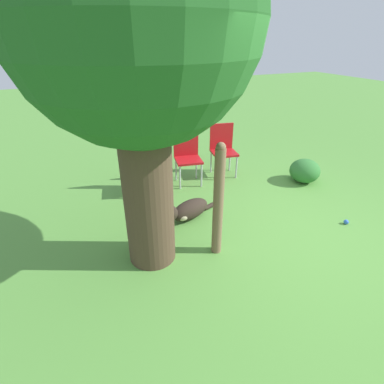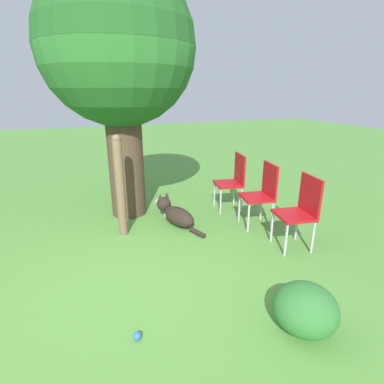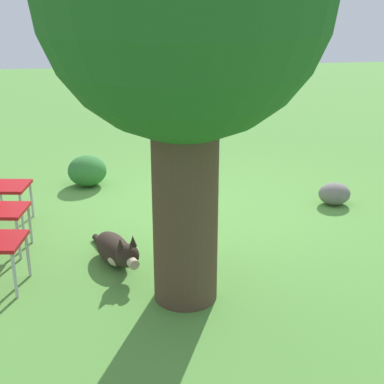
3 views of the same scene
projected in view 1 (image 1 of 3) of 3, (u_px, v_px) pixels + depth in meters
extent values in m
plane|color=#56933D|center=(275.00, 238.00, 3.95)|extent=(30.00, 30.00, 0.00)
cylinder|color=#4C3828|center=(148.00, 186.00, 3.19)|extent=(0.54, 0.54, 1.90)
sphere|color=#235B23|center=(134.00, 17.00, 2.46)|extent=(2.21, 2.21, 2.21)
ellipsoid|color=#2D231C|center=(190.00, 209.00, 4.32)|extent=(0.47, 0.69, 0.28)
ellipsoid|color=#C6B293|center=(181.00, 215.00, 4.23)|extent=(0.30, 0.29, 0.17)
sphere|color=#2D231C|center=(170.00, 213.00, 4.06)|extent=(0.28, 0.28, 0.22)
cylinder|color=#C6B293|center=(162.00, 218.00, 3.99)|extent=(0.12, 0.13, 0.09)
cone|color=#2D231C|center=(172.00, 206.00, 3.95)|extent=(0.07, 0.07, 0.10)
cone|color=#2D231C|center=(167.00, 203.00, 4.03)|extent=(0.07, 0.07, 0.10)
cylinder|color=#2D231C|center=(211.00, 205.00, 4.63)|extent=(0.16, 0.29, 0.07)
cylinder|color=brown|center=(218.00, 204.00, 3.41)|extent=(0.12, 0.12, 1.33)
sphere|color=brown|center=(221.00, 147.00, 3.09)|extent=(0.11, 0.11, 0.11)
cube|color=#B21419|center=(224.00, 153.00, 5.51)|extent=(0.49, 0.51, 0.04)
cube|color=#B21419|center=(221.00, 136.00, 5.55)|extent=(0.11, 0.44, 0.48)
cylinder|color=#B7B7BC|center=(236.00, 167.00, 5.50)|extent=(0.03, 0.03, 0.43)
cylinder|color=#B7B7BC|center=(217.00, 169.00, 5.42)|extent=(0.03, 0.03, 0.43)
cylinder|color=#B7B7BC|center=(230.00, 160.00, 5.81)|extent=(0.03, 0.03, 0.43)
cylinder|color=#B7B7BC|center=(211.00, 162.00, 5.73)|extent=(0.03, 0.03, 0.43)
cube|color=#B21419|center=(188.00, 160.00, 5.19)|extent=(0.49, 0.51, 0.04)
cube|color=#B21419|center=(186.00, 142.00, 5.24)|extent=(0.11, 0.44, 0.48)
cylinder|color=#B7B7BC|center=(201.00, 175.00, 5.18)|extent=(0.03, 0.03, 0.43)
cylinder|color=#B7B7BC|center=(180.00, 178.00, 5.10)|extent=(0.03, 0.03, 0.43)
cylinder|color=#B7B7BC|center=(196.00, 167.00, 5.49)|extent=(0.03, 0.03, 0.43)
cylinder|color=#B7B7BC|center=(176.00, 169.00, 5.41)|extent=(0.03, 0.03, 0.43)
cube|color=#B21419|center=(148.00, 168.00, 4.87)|extent=(0.49, 0.51, 0.04)
cube|color=#B21419|center=(146.00, 149.00, 4.92)|extent=(0.11, 0.44, 0.48)
cylinder|color=#B7B7BC|center=(162.00, 185.00, 4.87)|extent=(0.03, 0.03, 0.43)
cylinder|color=#B7B7BC|center=(138.00, 187.00, 4.79)|extent=(0.03, 0.03, 0.43)
cylinder|color=#B7B7BC|center=(159.00, 176.00, 5.17)|extent=(0.03, 0.03, 0.43)
cylinder|color=#B7B7BC|center=(137.00, 178.00, 5.10)|extent=(0.03, 0.03, 0.43)
sphere|color=blue|center=(346.00, 222.00, 4.22)|extent=(0.07, 0.07, 0.07)
ellipsoid|color=#337533|center=(305.00, 171.00, 5.36)|extent=(0.53, 0.53, 0.42)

